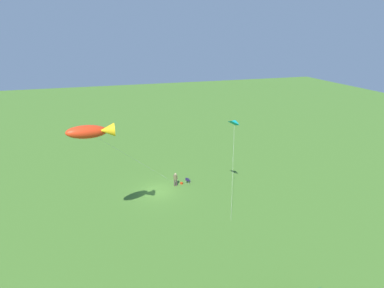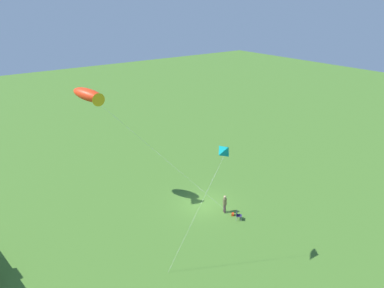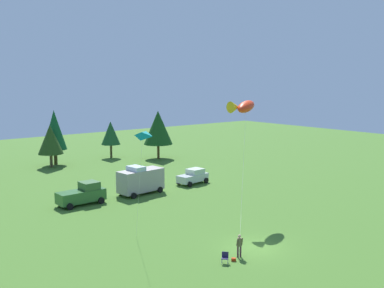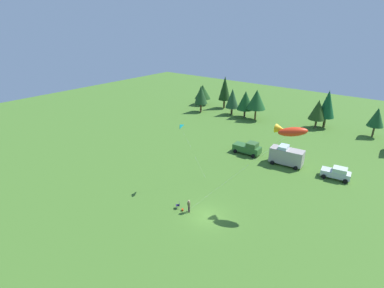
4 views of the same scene
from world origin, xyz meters
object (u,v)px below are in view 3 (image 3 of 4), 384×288
folding_chair (225,257)px  backpack_on_grass (234,259)px  kite_large_fish (243,107)px  person_kite_flyer (239,244)px  kite_delta_teal (141,135)px  van_motorhome_grey (141,180)px  truck_green_flatbed (83,194)px  car_silver_compact (193,176)px

folding_chair → backpack_on_grass: bearing=130.7°
backpack_on_grass → kite_large_fish: bearing=42.4°
person_kite_flyer → kite_delta_teal: (-5.39, 4.81, 8.12)m
van_motorhome_grey → kite_delta_teal: size_ratio=0.59×
kite_delta_teal → van_motorhome_grey: bearing=58.3°
person_kite_flyer → van_motorhome_grey: bearing=-173.5°
truck_green_flatbed → car_silver_compact: size_ratio=1.15×
backpack_on_grass → folding_chair: bearing=172.8°
backpack_on_grass → kite_large_fish: 16.51m
folding_chair → backpack_on_grass: size_ratio=2.56×
backpack_on_grass → kite_delta_teal: size_ratio=0.03×
person_kite_flyer → kite_large_fish: 15.32m
car_silver_compact → kite_delta_teal: (-17.78, -16.03, 8.19)m
folding_chair → backpack_on_grass: 0.87m
truck_green_flatbed → car_silver_compact: bearing=-1.5°
folding_chair → truck_green_flatbed: size_ratio=0.16×
van_motorhome_grey → person_kite_flyer: bearing=72.1°
kite_large_fish → car_silver_compact: bearing=73.2°
backpack_on_grass → truck_green_flatbed: bearing=95.4°
person_kite_flyer → kite_large_fish: kite_large_fish is taller
truck_green_flatbed → car_silver_compact: 15.22m
car_silver_compact → kite_delta_teal: bearing=-145.8°
kite_large_fish → kite_delta_teal: (-14.00, -3.54, -1.39)m
car_silver_compact → kite_delta_teal: kite_delta_teal is taller
truck_green_flatbed → van_motorhome_grey: 7.25m
backpack_on_grass → van_motorhome_grey: 21.65m
person_kite_flyer → truck_green_flatbed: size_ratio=0.34×
van_motorhome_grey → kite_delta_teal: 20.09m
truck_green_flatbed → van_motorhome_grey: (7.23, -0.04, 0.54)m
person_kite_flyer → kite_large_fish: bearing=152.6°
folding_chair → person_kite_flyer: bearing=144.2°
person_kite_flyer → truck_green_flatbed: (-2.83, 20.71, 0.08)m
car_silver_compact → folding_chair: bearing=-131.5°
truck_green_flatbed → kite_delta_teal: size_ratio=0.53×
kite_delta_teal → truck_green_flatbed: bearing=80.9°
truck_green_flatbed → kite_delta_teal: (-2.56, -15.90, 8.04)m
person_kite_flyer → van_motorhome_grey: (4.40, 20.68, 0.62)m
kite_large_fish → van_motorhome_grey: bearing=108.9°
folding_chair → truck_green_flatbed: 20.93m
kite_large_fish → kite_delta_teal: kite_large_fish is taller
truck_green_flatbed → van_motorhome_grey: size_ratio=0.91×
van_motorhome_grey → folding_chair: bearing=68.0°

